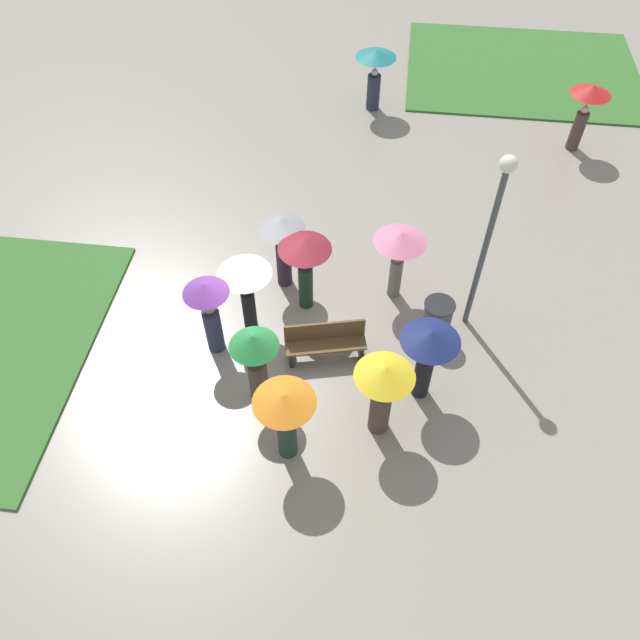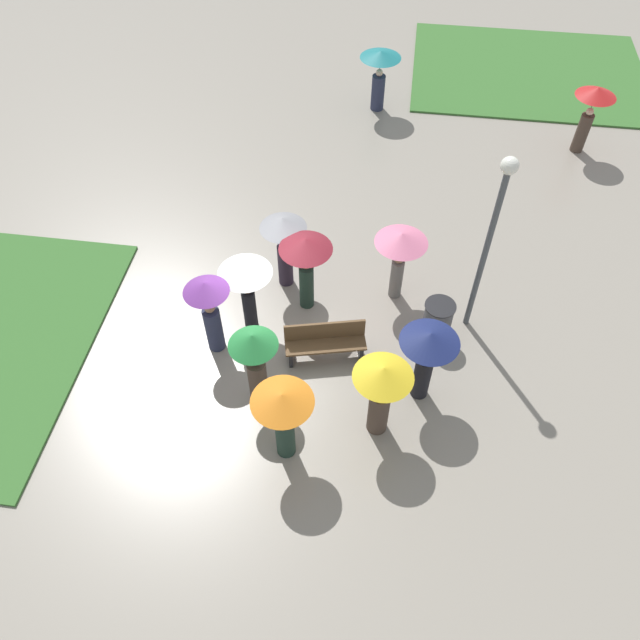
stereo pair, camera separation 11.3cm
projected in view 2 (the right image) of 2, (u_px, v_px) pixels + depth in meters
The scene contains 16 objects.
ground_plane at pixel (279, 325), 13.52m from camera, with size 90.00×90.00×0.00m, color gray.
lawn_patch_far at pixel (528, 72), 20.35m from camera, with size 7.46×5.78×0.06m.
park_bench at pixel (325, 341), 12.65m from camera, with size 1.70×0.80×0.90m.
lamp_post at pixel (492, 227), 11.46m from camera, with size 0.32×0.32×4.27m.
trash_bin at pixel (437, 321), 12.97m from camera, with size 0.64×0.64×0.96m.
crowd_person_orange at pixel (283, 412), 10.57m from camera, with size 1.09×1.09×1.88m.
crowd_person_navy at pixel (428, 350), 11.33m from camera, with size 1.11×1.11×1.89m.
crowd_person_green at pixel (255, 356), 11.40m from camera, with size 0.92×0.92×1.88m.
crowd_person_purple at pixel (209, 305), 12.17m from camera, with size 0.90×0.90×1.94m.
crowd_person_pink at pixel (401, 247), 12.99m from camera, with size 1.12×1.12×1.83m.
crowd_person_grey at pixel (284, 237), 13.30m from camera, with size 1.01×1.01×1.90m.
crowd_person_yellow at pixel (382, 387), 10.89m from camera, with size 1.07×1.07×1.93m.
crowd_person_maroon at pixel (306, 256), 12.77m from camera, with size 1.11×1.11×1.95m.
crowd_person_white at pixel (246, 278), 12.42m from camera, with size 1.10×1.10×1.85m.
lone_walker_far_path at pixel (380, 69), 18.03m from camera, with size 1.19×1.19×1.81m.
lone_walker_mid_plaza at pixel (592, 106), 16.56m from camera, with size 1.07×1.07×1.91m.
Camera 2 is at (2.07, -8.37, 10.46)m, focal length 35.00 mm.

